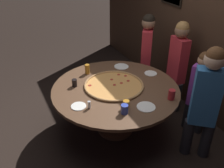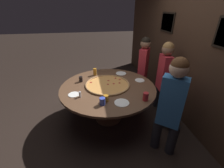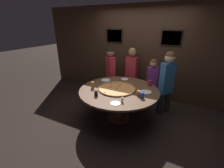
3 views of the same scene
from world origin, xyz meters
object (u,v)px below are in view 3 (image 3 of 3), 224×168
Objects in this scene: condiment_shaker at (122,100)px; dining_table at (119,94)px; white_plate_right_side at (115,103)px; drink_cup_centre_back at (139,93)px; diner_side_left at (152,79)px; drink_cup_beside_pizza at (150,83)px; diner_far_left at (131,71)px; drink_cup_far_right at (96,93)px; white_plate_left_side at (124,79)px; white_plate_beside_cup at (146,92)px; giant_pizza at (117,88)px; drink_cup_far_left at (142,95)px; diner_side_right at (110,70)px; drink_cup_front_edge at (93,85)px; white_plate_near_front at (106,80)px; diner_centre_back at (167,80)px.

dining_table is at bearing 119.80° from condiment_shaker.
dining_table is 9.28× the size of white_plate_right_side.
drink_cup_centre_back is 0.08× the size of diner_side_left.
drink_cup_beside_pizza is 1.05m from condiment_shaker.
drink_cup_beside_pizza is at bearing 142.87° from diner_far_left.
white_plate_left_side is (0.15, 1.16, -0.05)m from drink_cup_far_right.
drink_cup_far_right is 0.07× the size of diner_far_left.
white_plate_left_side is 0.89m from white_plate_beside_cup.
giant_pizza is 8.59× the size of condiment_shaker.
condiment_shaker is at bearing -114.29° from white_plate_beside_cup.
drink_cup_far_right and drink_cup_centre_back have the same top height.
drink_cup_far_left reaches higher than dining_table.
diner_side_left is (1.18, 0.11, -0.12)m from diner_side_right.
drink_cup_far_right is (0.27, -0.29, -0.02)m from drink_cup_front_edge.
drink_cup_front_edge is (-0.51, -0.20, 0.06)m from giant_pizza.
drink_cup_centre_back is at bearing 64.02° from diner_side_left.
white_plate_left_side and white_plate_beside_cup have the same top height.
white_plate_left_side and white_plate_right_side have the same top height.
drink_cup_far_right reaches higher than white_plate_left_side.
drink_cup_far_left is 1.22m from white_plate_near_front.
white_plate_near_front is at bearing 68.16° from diner_far_left.
giant_pizza is 7.86× the size of drink_cup_far_right.
diner_side_left is at bearing -138.30° from diner_side_right.
white_plate_near_front is (-0.49, 0.37, -0.01)m from giant_pizza.
diner_side_right is at bearing 153.74° from white_plate_left_side.
white_plate_right_side is (0.75, -0.41, -0.07)m from drink_cup_front_edge.
drink_cup_far_left is 1.49m from diner_far_left.
drink_cup_centre_back is (0.77, 0.39, 0.00)m from drink_cup_far_right.
drink_cup_beside_pizza reaches higher than white_plate_near_front.
condiment_shaker reaches higher than white_plate_near_front.
drink_cup_far_left is at bearing 19.13° from diner_centre_back.
condiment_shaker is at bearing -0.87° from drink_cup_far_right.
white_plate_near_front is (-0.54, 0.37, 0.12)m from dining_table.
dining_table is 7.63× the size of white_plate_beside_cup.
white_plate_near_front is at bearing 7.93° from diner_side_left.
drink_cup_far_right is 0.07× the size of diner_centre_back.
white_plate_left_side is at bearing 142.72° from white_plate_beside_cup.
dining_table is 0.78m from drink_cup_beside_pizza.
white_plate_left_side is 1.95× the size of condiment_shaker.
diner_side_left is at bearing 33.17° from white_plate_near_front.
drink_cup_centre_back reaches higher than white_plate_left_side.
white_plate_near_front is (-0.25, 0.86, -0.05)m from drink_cup_far_right.
diner_far_left is (-1.02, 0.42, -0.03)m from diner_centre_back.
diner_side_right reaches higher than drink_cup_far_right.
diner_side_left is at bearing -88.33° from diner_centre_back.
giant_pizza is 0.64m from drink_cup_far_left.
diner_far_left is at bearing -34.77° from diner_side_left.
drink_cup_front_edge is 0.10× the size of diner_side_right.
white_plate_beside_cup is 0.15× the size of diner_side_right.
diner_centre_back reaches higher than white_plate_right_side.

